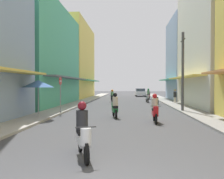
% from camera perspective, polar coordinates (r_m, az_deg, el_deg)
% --- Properties ---
extents(ground_plane, '(108.73, 108.73, 0.00)m').
position_cam_1_polar(ground_plane, '(24.71, 3.20, -3.68)').
color(ground_plane, '#424244').
extents(sidewalk_left, '(1.82, 57.42, 0.12)m').
position_cam_1_polar(sidewalk_left, '(25.34, -8.66, -3.44)').
color(sidewalk_left, '#ADA89E').
rests_on(sidewalk_left, ground).
extents(sidewalk_right, '(1.82, 57.42, 0.12)m').
position_cam_1_polar(sidewalk_right, '(25.15, 15.15, -3.50)').
color(sidewalk_right, gray).
rests_on(sidewalk_right, ground).
extents(building_left_mid, '(7.05, 13.24, 9.98)m').
position_cam_1_polar(building_left_mid, '(24.99, -18.42, 7.77)').
color(building_left_mid, '#4CB28C').
rests_on(building_left_mid, ground).
extents(building_left_far, '(7.05, 13.16, 11.77)m').
position_cam_1_polar(building_left_far, '(37.85, -10.46, 6.87)').
color(building_left_far, '#EFD159').
rests_on(building_left_far, ground).
extents(building_right_mid, '(7.05, 10.91, 12.77)m').
position_cam_1_polar(building_right_mid, '(23.87, 25.97, 11.42)').
color(building_right_mid, silver).
rests_on(building_right_mid, ground).
extents(building_right_far, '(7.05, 8.13, 11.06)m').
position_cam_1_polar(building_right_far, '(33.06, 19.55, 7.05)').
color(building_right_far, '#8CA5CC').
rests_on(building_right_far, ground).
extents(motorbike_black, '(0.55, 1.81, 1.58)m').
position_cam_1_polar(motorbike_black, '(25.20, 0.04, -1.98)').
color(motorbike_black, black).
rests_on(motorbike_black, ground).
extents(motorbike_red, '(0.55, 1.81, 1.58)m').
position_cam_1_polar(motorbike_red, '(12.79, 10.68, -4.97)').
color(motorbike_red, black).
rests_on(motorbike_red, ground).
extents(motorbike_green, '(0.62, 1.79, 1.58)m').
position_cam_1_polar(motorbike_green, '(14.43, 0.69, -4.27)').
color(motorbike_green, black).
rests_on(motorbike_green, ground).
extents(motorbike_white, '(0.77, 1.73, 1.58)m').
position_cam_1_polar(motorbike_white, '(6.65, -7.27, -10.60)').
color(motorbike_white, black).
rests_on(motorbike_white, ground).
extents(motorbike_maroon, '(0.68, 1.77, 1.58)m').
position_cam_1_polar(motorbike_maroon, '(33.69, 9.12, -1.22)').
color(motorbike_maroon, black).
rests_on(motorbike_maroon, ground).
extents(motorbike_orange, '(0.61, 1.79, 0.96)m').
position_cam_1_polar(motorbike_orange, '(25.30, 10.80, -2.44)').
color(motorbike_orange, black).
rests_on(motorbike_orange, ground).
extents(motorbike_silver, '(0.55, 1.81, 0.96)m').
position_cam_1_polar(motorbike_silver, '(27.48, 8.79, -2.16)').
color(motorbike_silver, black).
rests_on(motorbike_silver, ground).
extents(parked_car, '(1.93, 4.17, 1.45)m').
position_cam_1_polar(parked_car, '(42.55, 7.03, -0.69)').
color(parked_car, silver).
rests_on(parked_car, ground).
extents(pedestrian_crossing, '(0.44, 0.44, 1.63)m').
position_cam_1_polar(pedestrian_crossing, '(26.45, 15.46, -1.41)').
color(pedestrian_crossing, beige).
rests_on(pedestrian_crossing, ground).
extents(vendor_umbrella, '(1.94, 1.94, 2.37)m').
position_cam_1_polar(vendor_umbrella, '(14.74, -17.96, 1.38)').
color(vendor_umbrella, '#99999E').
rests_on(vendor_umbrella, ground).
extents(utility_pole, '(0.20, 1.20, 6.08)m').
position_cam_1_polar(utility_pole, '(18.24, 17.26, 4.38)').
color(utility_pole, '#4C4C4F').
rests_on(utility_pole, ground).
extents(street_sign_no_entry, '(0.07, 0.60, 2.65)m').
position_cam_1_polar(street_sign_no_entry, '(16.72, -12.74, -0.09)').
color(street_sign_no_entry, gray).
rests_on(street_sign_no_entry, ground).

